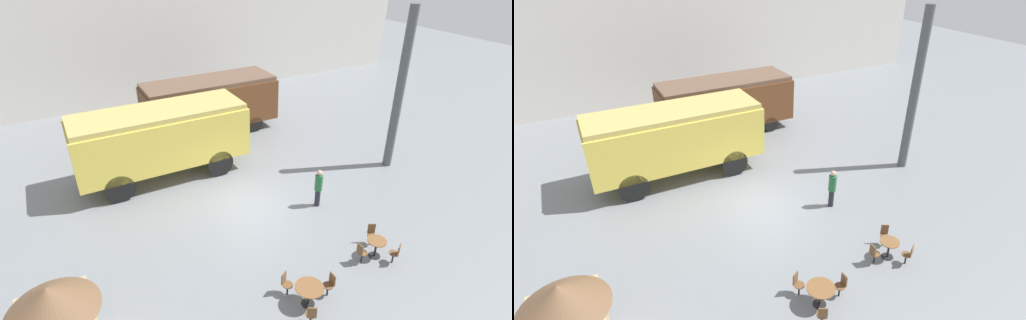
% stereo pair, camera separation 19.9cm
% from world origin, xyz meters
% --- Properties ---
extents(ground_plane, '(80.00, 80.00, 0.00)m').
position_xyz_m(ground_plane, '(0.00, 0.00, 0.00)').
color(ground_plane, gray).
extents(backdrop_wall, '(44.00, 0.15, 9.00)m').
position_xyz_m(backdrop_wall, '(0.00, 15.26, 4.50)').
color(backdrop_wall, silver).
rests_on(backdrop_wall, ground_plane).
extents(passenger_coach_wooden, '(7.83, 2.89, 3.26)m').
position_xyz_m(passenger_coach_wooden, '(1.49, 8.19, 1.92)').
color(passenger_coach_wooden, brown).
rests_on(passenger_coach_wooden, ground_plane).
extents(passenger_coach_vintage, '(8.14, 2.85, 3.51)m').
position_xyz_m(passenger_coach_vintage, '(-2.62, 4.35, 2.17)').
color(passenger_coach_vintage, '#E0C64C').
rests_on(passenger_coach_vintage, ground_plane).
extents(cafe_table_near, '(0.93, 0.93, 0.75)m').
position_xyz_m(cafe_table_near, '(-0.97, -5.80, 0.61)').
color(cafe_table_near, black).
rests_on(cafe_table_near, ground_plane).
extents(cafe_table_mid, '(0.71, 0.71, 0.74)m').
position_xyz_m(cafe_table_mid, '(2.51, -5.12, 0.54)').
color(cafe_table_mid, black).
rests_on(cafe_table_mid, ground_plane).
extents(cafe_chair_0, '(0.39, 0.40, 0.87)m').
position_xyz_m(cafe_chair_0, '(-1.39, -6.53, 0.51)').
color(cafe_chair_0, black).
rests_on(cafe_chair_0, ground_plane).
extents(cafe_chair_1, '(0.36, 0.36, 0.87)m').
position_xyz_m(cafe_chair_1, '(-0.13, -5.80, 0.51)').
color(cafe_chair_1, black).
rests_on(cafe_chair_1, ground_plane).
extents(cafe_chair_2, '(0.39, 0.40, 0.87)m').
position_xyz_m(cafe_chair_2, '(-1.39, -5.07, 0.51)').
color(cafe_chair_2, black).
rests_on(cafe_chair_2, ground_plane).
extents(cafe_chair_3, '(0.39, 0.40, 0.87)m').
position_xyz_m(cafe_chair_3, '(2.87, -4.49, 0.51)').
color(cafe_chair_3, black).
rests_on(cafe_chair_3, ground_plane).
extents(cafe_chair_4, '(0.36, 0.36, 0.87)m').
position_xyz_m(cafe_chair_4, '(1.79, -5.13, 0.51)').
color(cafe_chair_4, black).
rests_on(cafe_chair_4, ground_plane).
extents(cafe_chair_5, '(0.39, 0.40, 0.87)m').
position_xyz_m(cafe_chair_5, '(2.88, -5.75, 0.51)').
color(cafe_chair_5, black).
rests_on(cafe_chair_5, ground_plane).
extents(visitor_person, '(0.34, 0.34, 1.79)m').
position_xyz_m(visitor_person, '(2.55, -1.42, 0.98)').
color(visitor_person, '#262633').
rests_on(visitor_person, ground_plane).
extents(support_pillar, '(0.44, 0.44, 8.00)m').
position_xyz_m(support_pillar, '(8.00, -0.13, 4.00)').
color(support_pillar, '#4C5156').
rests_on(support_pillar, ground_plane).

